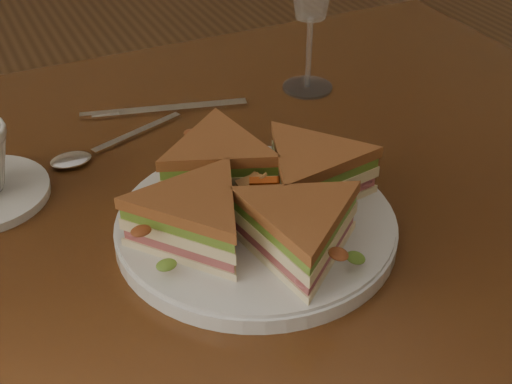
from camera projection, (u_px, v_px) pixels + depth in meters
table at (184, 272)px, 0.81m from camera, size 1.20×0.80×0.75m
plate at (256, 227)px, 0.71m from camera, size 0.28×0.28×0.02m
sandwich_wedges at (256, 196)px, 0.69m from camera, size 0.29×0.29×0.06m
crisps_mound at (256, 200)px, 0.69m from camera, size 0.09×0.09×0.05m
spoon at (88, 154)px, 0.83m from camera, size 0.18×0.08×0.01m
knife at (159, 110)px, 0.92m from camera, size 0.21×0.07×0.00m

